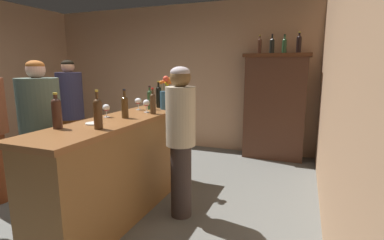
{
  "coord_description": "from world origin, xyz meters",
  "views": [
    {
      "loc": [
        2.43,
        -2.38,
        1.57
      ],
      "look_at": [
        1.42,
        0.19,
        1.05
      ],
      "focal_mm": 26.91,
      "sensor_mm": 36.0,
      "label": 1
    }
  ],
  "objects": [
    {
      "name": "wall_right",
      "position": [
        2.74,
        0.0,
        1.36
      ],
      "size": [
        0.12,
        5.82,
        2.72
      ],
      "primitive_type": "cube",
      "color": "tan",
      "rests_on": "ground"
    },
    {
      "name": "wine_bottle_merlot",
      "position": [
        0.81,
        -0.43,
        1.19
      ],
      "size": [
        0.07,
        0.07,
        0.33
      ],
      "color": "#4D311A",
      "rests_on": "bar_counter"
    },
    {
      "name": "floor",
      "position": [
        0.0,
        0.0,
        0.0
      ],
      "size": [
        7.41,
        7.41,
        0.0
      ],
      "primitive_type": "plane",
      "color": "slate",
      "rests_on": "ground"
    },
    {
      "name": "wine_glass_rear",
      "position": [
        0.73,
        0.51,
        1.14
      ],
      "size": [
        0.08,
        0.08,
        0.15
      ],
      "color": "white",
      "rests_on": "bar_counter"
    },
    {
      "name": "patron_in_navy",
      "position": [
        -0.03,
        -0.29,
        0.88
      ],
      "size": [
        0.4,
        0.4,
        1.63
      ],
      "rotation": [
        0.0,
        0.0,
        0.11
      ],
      "color": "#2E3726",
      "rests_on": "ground"
    },
    {
      "name": "display_bottle_midleft",
      "position": [
        1.89,
        2.62,
        1.91
      ],
      "size": [
        0.08,
        0.08,
        0.31
      ],
      "color": "black",
      "rests_on": "display_cabinet"
    },
    {
      "name": "display_bottle_midright",
      "position": [
        2.3,
        2.62,
        1.93
      ],
      "size": [
        0.08,
        0.08,
        0.33
      ],
      "color": "black",
      "rests_on": "display_cabinet"
    },
    {
      "name": "display_cabinet",
      "position": [
        1.98,
        2.62,
        0.92
      ],
      "size": [
        1.07,
        0.39,
        1.78
      ],
      "color": "#492B1D",
      "rests_on": "ground"
    },
    {
      "name": "wine_bottle_pinot",
      "position": [
        0.68,
        0.91,
        1.19
      ],
      "size": [
        0.07,
        0.07,
        0.34
      ],
      "color": "black",
      "rests_on": "bar_counter"
    },
    {
      "name": "wine_bottle_syrah",
      "position": [
        0.47,
        -0.54,
        1.19
      ],
      "size": [
        0.08,
        0.08,
        0.31
      ],
      "color": "#3F261C",
      "rests_on": "bar_counter"
    },
    {
      "name": "bartender",
      "position": [
        1.29,
        0.23,
        0.88
      ],
      "size": [
        0.3,
        0.3,
        1.57
      ],
      "rotation": [
        0.0,
        0.0,
        2.98
      ],
      "color": "#322927",
      "rests_on": "ground"
    },
    {
      "name": "bar_counter",
      "position": [
        0.67,
        0.09,
        0.53
      ],
      "size": [
        0.59,
        2.3,
        1.04
      ],
      "color": "brown",
      "rests_on": "ground"
    },
    {
      "name": "wine_glass_mid",
      "position": [
        0.53,
        0.65,
        1.14
      ],
      "size": [
        0.08,
        0.08,
        0.15
      ],
      "color": "white",
      "rests_on": "bar_counter"
    },
    {
      "name": "display_bottle_center",
      "position": [
        2.08,
        2.62,
        1.91
      ],
      "size": [
        0.07,
        0.07,
        0.3
      ],
      "color": "#244829",
      "rests_on": "display_cabinet"
    },
    {
      "name": "wine_glass_front",
      "position": [
        0.5,
        0.07,
        1.14
      ],
      "size": [
        0.07,
        0.07,
        0.14
      ],
      "color": "white",
      "rests_on": "bar_counter"
    },
    {
      "name": "wall_back",
      "position": [
        0.0,
        2.91,
        1.36
      ],
      "size": [
        5.47,
        0.12,
        2.72
      ],
      "primitive_type": "cube",
      "color": "tan",
      "rests_on": "ground"
    },
    {
      "name": "display_bottle_left",
      "position": [
        1.68,
        2.62,
        1.91
      ],
      "size": [
        0.07,
        0.07,
        0.3
      ],
      "color": "#44281C",
      "rests_on": "display_cabinet"
    },
    {
      "name": "cheese_plate",
      "position": [
        0.63,
        -0.27,
        1.05
      ],
      "size": [
        0.16,
        0.16,
        0.01
      ],
      "primitive_type": "cylinder",
      "color": "white",
      "rests_on": "bar_counter"
    },
    {
      "name": "wine_bottle_chardonnay",
      "position": [
        0.86,
        0.44,
        1.17
      ],
      "size": [
        0.06,
        0.06,
        0.29
      ],
      "color": "#4A331F",
      "rests_on": "bar_counter"
    },
    {
      "name": "wine_bottle_riesling",
      "position": [
        0.65,
        0.73,
        1.17
      ],
      "size": [
        0.06,
        0.06,
        0.29
      ],
      "color": "#2A4828",
      "rests_on": "bar_counter"
    },
    {
      "name": "wine_bottle_malbec",
      "position": [
        0.72,
        0.1,
        1.17
      ],
      "size": [
        0.07,
        0.07,
        0.3
      ],
      "color": "#4B3216",
      "rests_on": "bar_counter"
    },
    {
      "name": "patron_redhead",
      "position": [
        -0.62,
        0.73,
        0.91
      ],
      "size": [
        0.35,
        0.35,
        1.65
      ],
      "rotation": [
        0.0,
        0.0,
        -0.76
      ],
      "color": "brown",
      "rests_on": "ground"
    },
    {
      "name": "flower_arrangement",
      "position": [
        0.83,
        0.83,
        1.21
      ],
      "size": [
        0.16,
        0.14,
        0.42
      ],
      "color": "#2F5873",
      "rests_on": "bar_counter"
    }
  ]
}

